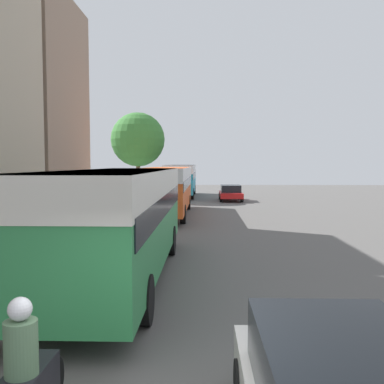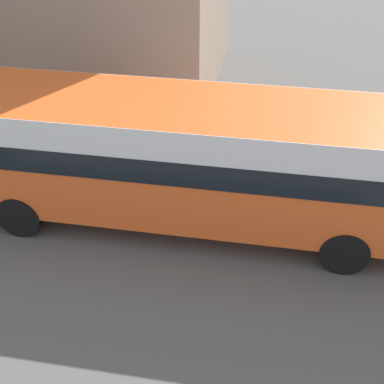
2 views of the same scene
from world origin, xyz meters
name	(u,v)px [view 2 (image 2 of 2)]	position (x,y,z in m)	size (l,w,h in m)	color
bus_following	(184,148)	(-1.63, 21.75, 1.91)	(2.58, 11.27, 2.92)	#EA5B23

